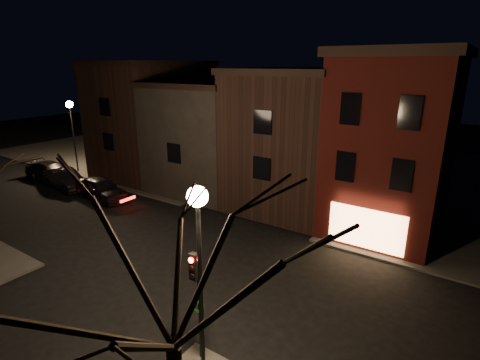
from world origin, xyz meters
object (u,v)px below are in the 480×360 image
traffic_signal (197,290)px  parked_car_b (65,179)px  parked_car_a (101,189)px  street_lamp_far (71,117)px  parked_car_c (52,172)px  bare_tree_right (167,250)px  street_lamp_near (199,234)px

traffic_signal → parked_car_b: bearing=158.6°
traffic_signal → parked_car_a: bearing=153.2°
street_lamp_far → parked_car_c: 5.26m
parked_car_c → street_lamp_far: bearing=10.3°
bare_tree_right → street_lamp_far: bearing=151.0°
bare_tree_right → parked_car_c: size_ratio=1.52×
street_lamp_far → street_lamp_near: bearing=-25.8°
street_lamp_near → traffic_signal: 2.49m
street_lamp_far → parked_car_a: (8.14, -3.39, -4.34)m
street_lamp_near → bare_tree_right: 2.98m
street_lamp_far → parked_car_a: street_lamp_far is taller
street_lamp_far → bare_tree_right: (26.50, -14.70, 0.97)m
street_lamp_far → parked_car_b: bearing=-43.9°
street_lamp_far → bare_tree_right: size_ratio=0.76×
traffic_signal → parked_car_b: size_ratio=0.83×
street_lamp_near → parked_car_c: bearing=159.2°
traffic_signal → street_lamp_far: bearing=154.5°
bare_tree_right → parked_car_b: size_ratio=1.74×
parked_car_b → parked_car_a: bearing=-81.2°
traffic_signal → parked_car_b: (-20.98, 8.23, -2.00)m
street_lamp_near → parked_car_a: street_lamp_near is taller
parked_car_a → parked_car_c: parked_car_a is taller
bare_tree_right → parked_car_a: bearing=148.4°
traffic_signal → bare_tree_right: bearing=-57.6°
bare_tree_right → parked_car_a: (-18.36, 11.31, -5.30)m
street_lamp_far → bare_tree_right: bare_tree_right is taller
traffic_signal → bare_tree_right: bare_tree_right is taller
traffic_signal → parked_car_b: 22.63m
parked_car_c → street_lamp_near: bearing=-113.2°
street_lamp_far → parked_car_b: size_ratio=1.33×
parked_car_b → parked_car_c: (-2.97, 0.61, 0.01)m
bare_tree_right → parked_car_c: (-25.86, 11.83, -5.33)m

